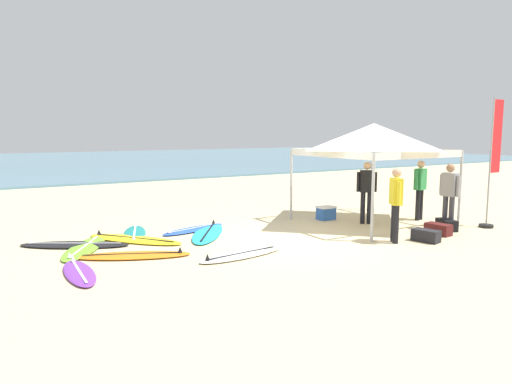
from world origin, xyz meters
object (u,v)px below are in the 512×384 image
at_px(surfboard_blue, 194,229).
at_px(surfboard_yellow, 134,239).
at_px(canopy_tent, 374,137).
at_px(gear_bag_near_tent, 426,236).
at_px(surfboard_white, 241,255).
at_px(surfboard_teal, 135,233).
at_px(person_grey, 449,192).
at_px(surfboard_lime, 85,248).
at_px(gear_bag_by_pole, 438,229).
at_px(person_yellow, 396,200).
at_px(surfboard_black, 74,245).
at_px(person_black, 367,188).
at_px(surfboard_purple, 79,272).
at_px(cooler_box, 326,213).
at_px(gear_bag_on_sand, 447,225).
at_px(surfboard_orange, 133,255).
at_px(banner_flag, 492,168).
at_px(person_green, 420,186).
at_px(surfboard_cyan, 208,233).

xyz_separation_m(surfboard_blue, surfboard_yellow, (-1.64, -0.31, -0.00)).
height_order(canopy_tent, gear_bag_near_tent, canopy_tent).
relative_size(surfboard_white, surfboard_teal, 1.01).
bearing_deg(person_grey, surfboard_lime, 161.78).
relative_size(surfboard_white, gear_bag_near_tent, 3.41).
relative_size(surfboard_yellow, gear_bag_by_pole, 4.02).
bearing_deg(canopy_tent, surfboard_blue, 160.33).
bearing_deg(surfboard_lime, surfboard_white, -40.83).
bearing_deg(canopy_tent, person_yellow, -122.11).
xyz_separation_m(surfboard_black, surfboard_teal, (1.49, 0.43, 0.00)).
relative_size(canopy_tent, person_black, 1.94).
bearing_deg(gear_bag_near_tent, surfboard_teal, 142.84).
bearing_deg(person_yellow, surfboard_purple, 169.58).
bearing_deg(person_black, cooler_box, 117.78).
xyz_separation_m(surfboard_white, gear_bag_on_sand, (5.79, -0.53, 0.10)).
relative_size(surfboard_orange, surfboard_black, 0.99).
bearing_deg(cooler_box, person_yellow, -98.98).
relative_size(surfboard_purple, surfboard_teal, 0.90).
height_order(surfboard_white, banner_flag, banner_flag).
bearing_deg(person_black, surfboard_black, 168.51).
height_order(surfboard_blue, person_black, person_black).
height_order(surfboard_black, surfboard_yellow, same).
distance_m(surfboard_white, cooler_box, 4.63).
bearing_deg(surfboard_purple, surfboard_lime, 75.93).
height_order(person_black, banner_flag, banner_flag).
xyz_separation_m(surfboard_yellow, cooler_box, (5.52, -0.29, 0.16)).
relative_size(surfboard_lime, surfboard_yellow, 0.94).
height_order(person_grey, person_black, same).
distance_m(surfboard_black, cooler_box, 6.83).
relative_size(surfboard_black, gear_bag_on_sand, 4.00).
xyz_separation_m(surfboard_purple, surfboard_lime, (0.45, 1.80, -0.00)).
height_order(surfboard_white, person_green, person_green).
distance_m(surfboard_blue, surfboard_lime, 2.85).
bearing_deg(surfboard_yellow, person_yellow, -32.95).
bearing_deg(surfboard_black, surfboard_purple, -98.11).
distance_m(person_green, gear_bag_near_tent, 2.89).
relative_size(surfboard_purple, cooler_box, 3.64).
bearing_deg(canopy_tent, surfboard_purple, -174.86).
height_order(surfboard_cyan, surfboard_teal, same).
xyz_separation_m(surfboard_lime, person_black, (7.23, -1.08, 0.95)).
height_order(surfboard_orange, person_black, person_black).
height_order(person_green, person_grey, same).
relative_size(surfboard_purple, surfboard_yellow, 0.75).
height_order(surfboard_white, surfboard_lime, same).
relative_size(surfboard_white, person_black, 1.20).
relative_size(person_green, gear_bag_near_tent, 2.85).
distance_m(surfboard_blue, person_yellow, 5.04).
bearing_deg(person_grey, surfboard_yellow, 157.45).
distance_m(surfboard_blue, banner_flag, 7.98).
height_order(canopy_tent, gear_bag_on_sand, canopy_tent).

